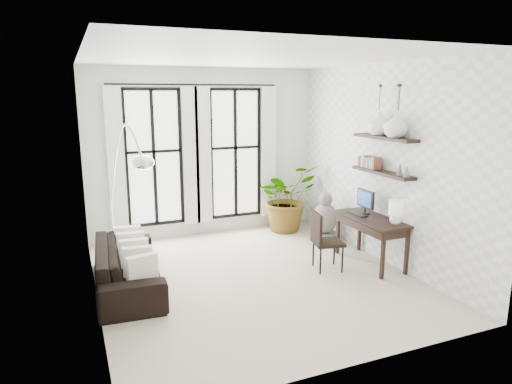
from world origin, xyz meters
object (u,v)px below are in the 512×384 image
arc_lamp (125,159)px  desk_chair (323,237)px  buddha (325,221)px  plant (286,197)px  sofa (128,266)px  desk (373,222)px

arc_lamp → desk_chair: bearing=-19.7°
arc_lamp → buddha: arc_lamp is taller
plant → desk_chair: 2.19m
sofa → desk_chair: bearing=-95.8°
plant → buddha: (0.36, -0.91, -0.28)m
buddha → plant: bearing=111.6°
sofa → arc_lamp: 1.55m
sofa → desk_chair: size_ratio=2.33×
plant → desk: 2.30m
plant → sofa: bearing=-153.6°
desk_chair → buddha: desk_chair is taller
desk → desk_chair: desk is taller
buddha → desk: bearing=-87.4°
desk → arc_lamp: 3.95m
plant → buddha: bearing=-68.4°
plant → buddha: size_ratio=1.45×
desk_chair → buddha: size_ratio=1.00×
plant → arc_lamp: (-3.22, -1.14, 1.10)m
sofa → desk: desk is taller
desk_chair → desk: bearing=3.5°
sofa → plant: plant is taller
desk → arc_lamp: size_ratio=0.57×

